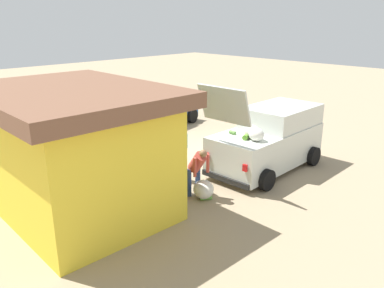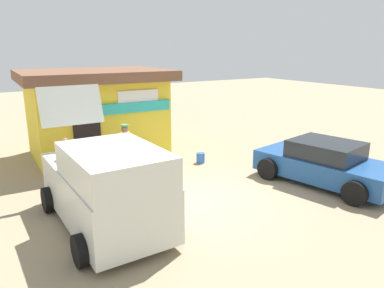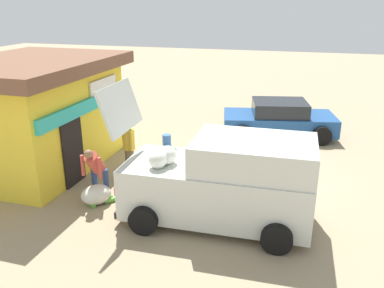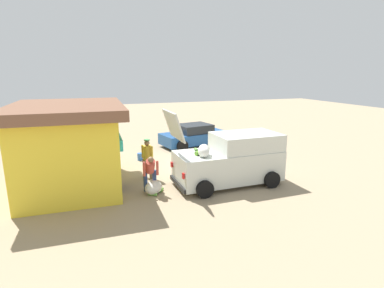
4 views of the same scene
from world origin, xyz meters
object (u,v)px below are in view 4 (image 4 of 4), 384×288
at_px(delivery_van, 232,159).
at_px(paint_bucket, 140,157).
at_px(parked_sedan, 194,136).
at_px(vendor_standing, 147,156).
at_px(unloaded_banana_pile, 154,188).
at_px(storefront_bar, 70,145).
at_px(customer_bending, 150,170).

distance_m(delivery_van, paint_bucket, 5.38).
bearing_deg(paint_bucket, delivery_van, -146.87).
distance_m(parked_sedan, vendor_standing, 6.19).
relative_size(parked_sedan, vendor_standing, 2.55).
xyz_separation_m(parked_sedan, vendor_standing, (-4.87, 3.80, 0.34)).
bearing_deg(delivery_van, unloaded_banana_pile, 90.99).
bearing_deg(storefront_bar, customer_bending, -120.06).
height_order(vendor_standing, unloaded_banana_pile, vendor_standing).
relative_size(delivery_van, unloaded_banana_pile, 4.86).
bearing_deg(vendor_standing, customer_bending, 172.67).
relative_size(parked_sedan, unloaded_banana_pile, 4.60).
relative_size(delivery_van, customer_bending, 3.15).
xyz_separation_m(storefront_bar, parked_sedan, (4.84, -6.74, -1.04)).
xyz_separation_m(storefront_bar, paint_bucket, (2.73, -3.09, -1.48)).
bearing_deg(vendor_standing, parked_sedan, -38.00).
height_order(storefront_bar, vendor_standing, storefront_bar).
bearing_deg(paint_bucket, customer_bending, 175.38).
bearing_deg(paint_bucket, storefront_bar, 131.50).
height_order(delivery_van, customer_bending, delivery_van).
height_order(delivery_van, paint_bucket, delivery_van).
xyz_separation_m(customer_bending, unloaded_banana_pile, (-0.20, -0.07, -0.63)).
height_order(storefront_bar, unloaded_banana_pile, storefront_bar).
height_order(vendor_standing, customer_bending, vendor_standing).
height_order(parked_sedan, paint_bucket, parked_sedan).
bearing_deg(unloaded_banana_pile, storefront_bar, 57.67).
bearing_deg(parked_sedan, storefront_bar, 125.66).
distance_m(storefront_bar, paint_bucket, 4.38).
bearing_deg(vendor_standing, unloaded_banana_pile, 175.91).
xyz_separation_m(storefront_bar, unloaded_banana_pile, (-1.78, -2.81, -1.44)).
relative_size(vendor_standing, paint_bucket, 4.54).
bearing_deg(unloaded_banana_pile, vendor_standing, -4.09).
relative_size(storefront_bar, delivery_van, 1.18).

